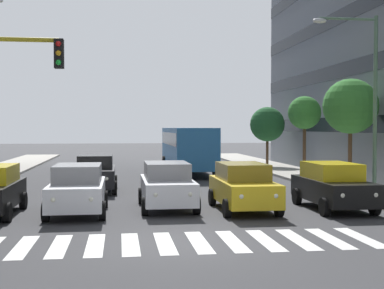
{
  "coord_description": "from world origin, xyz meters",
  "views": [
    {
      "loc": [
        1.62,
        14.05,
        3.03
      ],
      "look_at": [
        -0.73,
        -3.41,
        2.47
      ],
      "focal_mm": 50.68,
      "sensor_mm": 36.0,
      "label": 1
    }
  ],
  "objects_px": {
    "car_1": "(243,186)",
    "bus_behind_traffic": "(187,145)",
    "car_row2_0": "(96,173)",
    "car_0": "(333,185)",
    "street_tree_2": "(305,113)",
    "car_2": "(167,185)",
    "street_tree_3": "(267,124)",
    "car_3": "(78,189)",
    "street_lamp_left": "(365,88)",
    "street_tree_1": "(350,106)"
  },
  "relations": [
    {
      "from": "car_0",
      "to": "car_row2_0",
      "type": "bearing_deg",
      "value": -37.79
    },
    {
      "from": "street_lamp_left",
      "to": "street_tree_1",
      "type": "xyz_separation_m",
      "value": [
        -1.76,
        -5.36,
        -0.51
      ]
    },
    {
      "from": "car_0",
      "to": "car_row2_0",
      "type": "height_order",
      "value": "same"
    },
    {
      "from": "bus_behind_traffic",
      "to": "street_lamp_left",
      "type": "bearing_deg",
      "value": 109.35
    },
    {
      "from": "street_tree_2",
      "to": "street_tree_3",
      "type": "height_order",
      "value": "street_tree_2"
    },
    {
      "from": "car_2",
      "to": "car_row2_0",
      "type": "distance_m",
      "value": 6.6
    },
    {
      "from": "bus_behind_traffic",
      "to": "street_tree_3",
      "type": "bearing_deg",
      "value": -148.24
    },
    {
      "from": "street_lamp_left",
      "to": "street_tree_2",
      "type": "relative_size",
      "value": 1.53
    },
    {
      "from": "car_3",
      "to": "street_lamp_left",
      "type": "bearing_deg",
      "value": -173.62
    },
    {
      "from": "car_0",
      "to": "bus_behind_traffic",
      "type": "xyz_separation_m",
      "value": [
        3.34,
        -16.44,
        0.97
      ]
    },
    {
      "from": "car_2",
      "to": "street_tree_3",
      "type": "relative_size",
      "value": 1.0
    },
    {
      "from": "bus_behind_traffic",
      "to": "street_tree_2",
      "type": "distance_m",
      "value": 7.98
    },
    {
      "from": "car_2",
      "to": "street_tree_2",
      "type": "height_order",
      "value": "street_tree_2"
    },
    {
      "from": "street_tree_1",
      "to": "street_tree_2",
      "type": "distance_m",
      "value": 5.76
    },
    {
      "from": "car_1",
      "to": "street_tree_2",
      "type": "distance_m",
      "value": 14.37
    },
    {
      "from": "car_2",
      "to": "street_lamp_left",
      "type": "height_order",
      "value": "street_lamp_left"
    },
    {
      "from": "street_tree_1",
      "to": "bus_behind_traffic",
      "type": "bearing_deg",
      "value": -53.91
    },
    {
      "from": "street_tree_3",
      "to": "car_row2_0",
      "type": "bearing_deg",
      "value": 48.15
    },
    {
      "from": "bus_behind_traffic",
      "to": "street_tree_2",
      "type": "bearing_deg",
      "value": 149.74
    },
    {
      "from": "car_0",
      "to": "street_tree_1",
      "type": "relative_size",
      "value": 0.83
    },
    {
      "from": "car_0",
      "to": "street_tree_2",
      "type": "height_order",
      "value": "street_tree_2"
    },
    {
      "from": "car_2",
      "to": "car_3",
      "type": "height_order",
      "value": "same"
    },
    {
      "from": "bus_behind_traffic",
      "to": "street_tree_3",
      "type": "relative_size",
      "value": 2.37
    },
    {
      "from": "car_row2_0",
      "to": "street_tree_2",
      "type": "height_order",
      "value": "street_tree_2"
    },
    {
      "from": "car_1",
      "to": "car_row2_0",
      "type": "relative_size",
      "value": 1.0
    },
    {
      "from": "car_1",
      "to": "car_0",
      "type": "bearing_deg",
      "value": 176.83
    },
    {
      "from": "car_2",
      "to": "car_3",
      "type": "bearing_deg",
      "value": 13.92
    },
    {
      "from": "car_1",
      "to": "bus_behind_traffic",
      "type": "height_order",
      "value": "bus_behind_traffic"
    },
    {
      "from": "car_1",
      "to": "street_lamp_left",
      "type": "bearing_deg",
      "value": -166.55
    },
    {
      "from": "car_1",
      "to": "street_tree_3",
      "type": "distance_m",
      "value": 21.5
    },
    {
      "from": "bus_behind_traffic",
      "to": "street_tree_1",
      "type": "xyz_separation_m",
      "value": [
        -7.03,
        9.64,
        2.22
      ]
    },
    {
      "from": "car_3",
      "to": "street_tree_2",
      "type": "distance_m",
      "value": 17.9
    },
    {
      "from": "car_1",
      "to": "car_row2_0",
      "type": "bearing_deg",
      "value": -50.34
    },
    {
      "from": "car_0",
      "to": "street_lamp_left",
      "type": "bearing_deg",
      "value": -143.08
    },
    {
      "from": "car_3",
      "to": "bus_behind_traffic",
      "type": "bearing_deg",
      "value": -110.03
    },
    {
      "from": "street_tree_2",
      "to": "street_tree_3",
      "type": "relative_size",
      "value": 1.08
    },
    {
      "from": "car_0",
      "to": "street_tree_2",
      "type": "distance_m",
      "value": 13.33
    },
    {
      "from": "car_0",
      "to": "car_3",
      "type": "distance_m",
      "value": 9.27
    },
    {
      "from": "car_2",
      "to": "car_1",
      "type": "bearing_deg",
      "value": 163.5
    },
    {
      "from": "car_row2_0",
      "to": "street_tree_3",
      "type": "bearing_deg",
      "value": -131.85
    },
    {
      "from": "car_2",
      "to": "street_tree_1",
      "type": "relative_size",
      "value": 0.83
    },
    {
      "from": "car_0",
      "to": "car_row2_0",
      "type": "xyz_separation_m",
      "value": [
        8.94,
        -6.93,
        0.0
      ]
    },
    {
      "from": "car_3",
      "to": "street_lamp_left",
      "type": "distance_m",
      "value": 11.85
    },
    {
      "from": "car_row2_0",
      "to": "street_tree_1",
      "type": "xyz_separation_m",
      "value": [
        -12.62,
        0.13,
        3.2
      ]
    },
    {
      "from": "car_3",
      "to": "car_row2_0",
      "type": "height_order",
      "value": "same"
    },
    {
      "from": "car_3",
      "to": "bus_behind_traffic",
      "type": "relative_size",
      "value": 0.42
    },
    {
      "from": "car_0",
      "to": "car_1",
      "type": "relative_size",
      "value": 1.0
    },
    {
      "from": "car_row2_0",
      "to": "bus_behind_traffic",
      "type": "relative_size",
      "value": 0.42
    },
    {
      "from": "street_tree_2",
      "to": "street_tree_1",
      "type": "bearing_deg",
      "value": 93.6
    },
    {
      "from": "car_1",
      "to": "bus_behind_traffic",
      "type": "relative_size",
      "value": 0.42
    }
  ]
}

